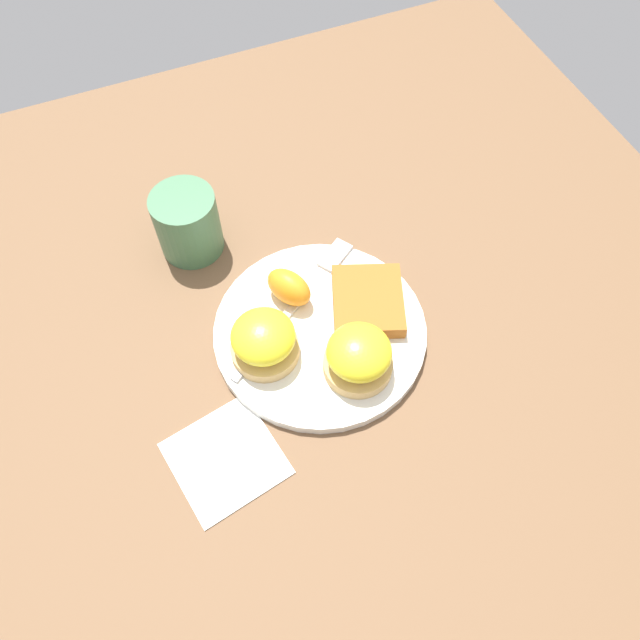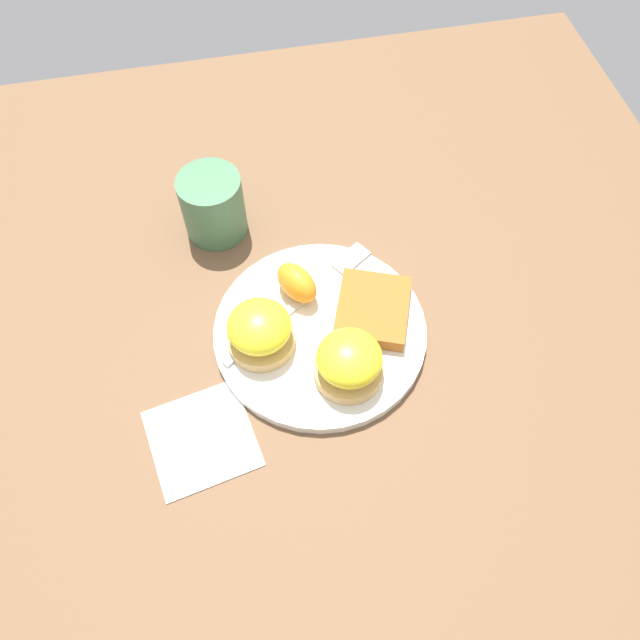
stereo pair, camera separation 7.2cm
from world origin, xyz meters
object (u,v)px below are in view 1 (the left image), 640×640
Objects in this scene: hashbrown_patty at (368,301)px; orange_wedge at (289,287)px; fork at (301,298)px; cup at (187,223)px; sandwich_benedict_right at (359,356)px; sandwich_benedict_left at (264,340)px.

orange_wedge is at bearing 60.23° from hashbrown_patty.
cup is at bearing 33.88° from fork.
sandwich_benedict_right reaches higher than orange_wedge.
sandwich_benedict_left is 1.33× the size of orange_wedge.
cup is at bearing 31.82° from orange_wedge.
sandwich_benedict_right is 0.13m from orange_wedge.
sandwich_benedict_right reaches higher than hashbrown_patty.
sandwich_benedict_left is 0.08m from orange_wedge.
fork is 1.86× the size of cup.
fork is (0.05, -0.07, -0.03)m from sandwich_benedict_left.
orange_wedge is (0.12, 0.04, -0.01)m from sandwich_benedict_right.
orange_wedge is at bearing 58.51° from fork.
sandwich_benedict_right is at bearing -163.16° from orange_wedge.
sandwich_benedict_right is at bearing -123.43° from sandwich_benedict_left.
hashbrown_patty is 1.59× the size of orange_wedge.
hashbrown_patty is (0.01, -0.14, -0.02)m from sandwich_benedict_left.
orange_wedge is at bearing -148.18° from cup.
sandwich_benedict_right is 0.12m from fork.
hashbrown_patty is 0.25m from cup.
hashbrown_patty is at bearing -84.49° from sandwich_benedict_left.
sandwich_benedict_right is at bearing 147.38° from hashbrown_patty.
sandwich_benedict_left is at bearing 138.41° from orange_wedge.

